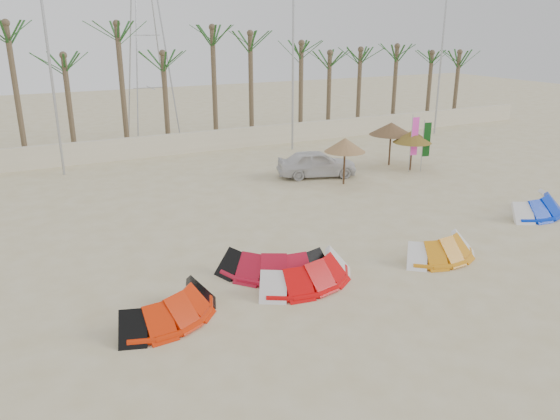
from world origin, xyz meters
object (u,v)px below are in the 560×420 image
kite_red_mid (270,259)px  parasol_mid (413,136)px  kite_red_left (167,303)px  kite_orange (436,246)px  kite_red_right (303,268)px  parasol_right (391,129)px  parasol_left (345,145)px  kite_blue (532,203)px  car (317,163)px

kite_red_mid → parasol_mid: 15.26m
kite_red_left → kite_orange: 9.49m
kite_red_mid → kite_red_right: same height
kite_red_right → parasol_right: size_ratio=1.52×
parasol_left → parasol_mid: parasol_left is taller
parasol_right → parasol_mid: bearing=-77.4°
parasol_left → parasol_right: size_ratio=0.95×
parasol_right → kite_blue: bearing=-88.5°
kite_red_mid → car: size_ratio=0.96×
kite_blue → parasol_left: parasol_left is taller
parasol_left → parasol_right: (4.52, 2.14, 0.09)m
kite_red_mid → kite_orange: size_ratio=1.31×
kite_red_mid → parasol_mid: (12.71, 8.30, 1.48)m
kite_red_right → kite_blue: 12.08m
kite_red_right → parasol_left: bearing=50.3°
kite_red_mid → kite_blue: size_ratio=1.07×
kite_blue → car: (-5.25, 9.27, 0.29)m
kite_red_right → parasol_mid: 15.38m
kite_red_left → parasol_right: size_ratio=1.47×
kite_red_left → car: size_ratio=0.87×
parasol_mid → car: size_ratio=0.54×
kite_red_left → parasol_left: bearing=37.6°
kite_red_right → car: (6.76, 10.60, 0.29)m
kite_red_right → parasol_right: (11.76, 10.87, 1.69)m
kite_red_mid → kite_blue: bearing=1.1°
kite_orange → kite_red_mid: bearing=164.7°
kite_orange → parasol_mid: 12.20m
parasol_right → car: 5.20m
kite_red_right → parasol_right: bearing=42.7°
kite_red_mid → car: car is taller
kite_red_right → parasol_right: 16.10m
kite_red_right → parasol_mid: bearing=37.8°
kite_red_right → kite_blue: same height
kite_red_left → parasol_right: (16.20, 11.15, 1.69)m
kite_red_mid → kite_red_right: (0.62, -1.09, -0.00)m
kite_red_mid → car: (7.38, 9.51, 0.29)m
kite_orange → parasol_right: parasol_right is taller
kite_red_left → kite_orange: bearing=-1.1°
parasol_left → car: size_ratio=0.57×
kite_red_left → kite_red_mid: same height
kite_orange → kite_blue: size_ratio=0.82×
kite_red_left → parasol_mid: 19.21m
kite_blue → parasol_mid: bearing=89.4°
kite_red_mid → parasol_right: 15.87m
kite_red_right → kite_orange: size_ratio=1.24×
kite_red_mid → parasol_right: size_ratio=1.62×
parasol_mid → car: (-5.33, 1.21, -1.19)m
kite_orange → car: bearing=81.2°
kite_red_left → parasol_left: (11.68, 9.00, 1.60)m
kite_red_left → parasol_right: parasol_right is taller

